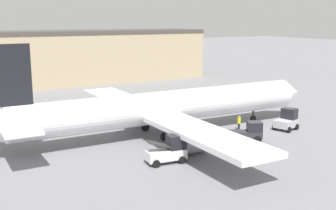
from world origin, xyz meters
TOP-DOWN VIEW (x-y plane):
  - ground_plane at (0.00, 0.00)m, footprint 400.00×400.00m
  - terminal_building at (-1.48, 42.88)m, footprint 63.92×12.07m
  - airplane at (-0.99, 0.01)m, footprint 41.28×35.64m
  - ground_crew_worker at (7.92, -2.82)m, footprint 0.38×0.38m
  - baggage_tug at (5.82, -6.83)m, footprint 3.74×3.16m
  - belt_loader_truck at (-4.81, -8.44)m, footprint 3.73×2.08m
  - pushback_tug at (13.03, -5.34)m, footprint 3.03×2.74m

SIDE VIEW (x-z plane):
  - ground_plane at x=0.00m, z-range 0.00..0.00m
  - ground_crew_worker at x=7.92m, z-range 0.06..1.78m
  - baggage_tug at x=5.82m, z-range -0.07..2.05m
  - pushback_tug at x=13.03m, z-range -0.13..2.33m
  - belt_loader_truck at x=-4.81m, z-range -0.10..2.40m
  - airplane at x=-0.99m, z-range -2.23..8.32m
  - terminal_building at x=-1.48m, z-range 0.01..10.48m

